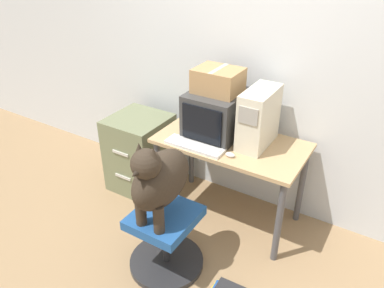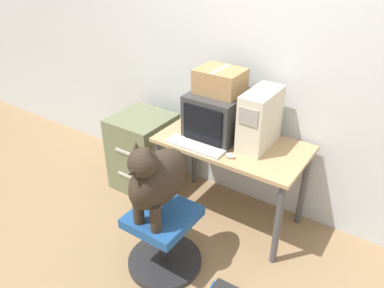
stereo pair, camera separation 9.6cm
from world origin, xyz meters
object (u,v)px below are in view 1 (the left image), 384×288
object	(u,v)px
pc_tower	(259,118)
dog	(159,179)
keyboard	(195,146)
office_chair	(166,239)
crt_monitor	(217,113)
filing_cabinet	(140,153)
cardboard_box	(218,80)

from	to	relation	value
pc_tower	dog	bearing A→B (deg)	-110.47
keyboard	office_chair	size ratio (longest dim) A/B	0.85
crt_monitor	pc_tower	distance (m)	0.35
filing_cabinet	cardboard_box	distance (m)	1.12
dog	filing_cabinet	distance (m)	1.17
office_chair	filing_cabinet	distance (m)	1.06
cardboard_box	keyboard	bearing A→B (deg)	-96.09
pc_tower	keyboard	distance (m)	0.52
office_chair	dog	size ratio (longest dim) A/B	0.89
pc_tower	cardboard_box	distance (m)	0.41
cardboard_box	pc_tower	bearing A→B (deg)	1.10
crt_monitor	dog	world-z (taller)	crt_monitor
crt_monitor	cardboard_box	world-z (taller)	cardboard_box
office_chair	cardboard_box	bearing A→B (deg)	92.46
crt_monitor	filing_cabinet	xyz separation A→B (m)	(-0.75, -0.08, -0.56)
office_chair	filing_cabinet	size ratio (longest dim) A/B	0.76
office_chair	dog	world-z (taller)	dog
filing_cabinet	cardboard_box	xyz separation A→B (m)	(0.75, 0.08, 0.83)
filing_cabinet	cardboard_box	bearing A→B (deg)	6.25
dog	filing_cabinet	bearing A→B (deg)	136.44
office_chair	cardboard_box	xyz separation A→B (m)	(-0.03, 0.79, 0.94)
office_chair	cardboard_box	world-z (taller)	cardboard_box
keyboard	cardboard_box	distance (m)	0.52
filing_cabinet	dog	bearing A→B (deg)	-43.56
crt_monitor	filing_cabinet	size ratio (longest dim) A/B	0.67
pc_tower	filing_cabinet	size ratio (longest dim) A/B	0.62
crt_monitor	keyboard	size ratio (longest dim) A/B	1.03
cardboard_box	dog	bearing A→B (deg)	-87.66
crt_monitor	dog	distance (m)	0.83
office_chair	filing_cabinet	xyz separation A→B (m)	(-0.78, 0.71, 0.12)
filing_cabinet	pc_tower	bearing A→B (deg)	4.64
pc_tower	cardboard_box	xyz separation A→B (m)	(-0.35, -0.01, 0.23)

